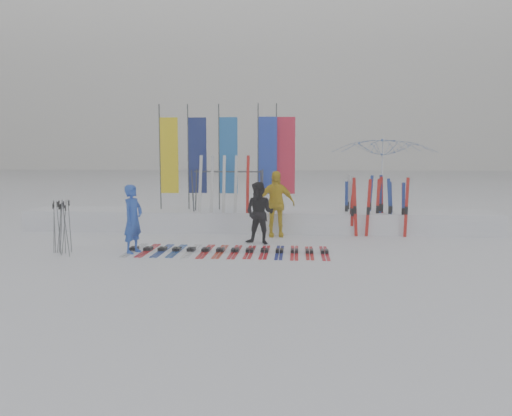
# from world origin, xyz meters

# --- Properties ---
(ground) EXTENTS (120.00, 120.00, 0.00)m
(ground) POSITION_xyz_m (0.00, 0.00, 0.00)
(ground) COLOR white
(ground) RESTS_ON ground
(snow_bank) EXTENTS (14.00, 1.60, 0.60)m
(snow_bank) POSITION_xyz_m (0.00, 4.60, 0.30)
(snow_bank) COLOR white
(snow_bank) RESTS_ON ground
(person_blue) EXTENTS (0.54, 0.67, 1.59)m
(person_blue) POSITION_xyz_m (-2.61, 0.87, 0.80)
(person_blue) COLOR blue
(person_blue) RESTS_ON ground
(person_black) EXTENTS (0.91, 0.80, 1.59)m
(person_black) POSITION_xyz_m (0.24, 2.27, 0.79)
(person_black) COLOR black
(person_black) RESTS_ON ground
(person_yellow) EXTENTS (1.12, 0.57, 1.83)m
(person_yellow) POSITION_xyz_m (0.59, 3.48, 0.92)
(person_yellow) COLOR yellow
(person_yellow) RESTS_ON ground
(tent_canopy) EXTENTS (4.08, 4.11, 2.92)m
(tent_canopy) POSITION_xyz_m (3.91, 5.77, 1.46)
(tent_canopy) COLOR white
(tent_canopy) RESTS_ON ground
(ski_row) EXTENTS (4.70, 1.69, 0.07)m
(ski_row) POSITION_xyz_m (-0.44, 1.16, 0.04)
(ski_row) COLOR #B0B2B7
(ski_row) RESTS_ON ground
(pole_cluster) EXTENTS (0.56, 0.57, 1.25)m
(pole_cluster) POSITION_xyz_m (-4.24, 0.67, 0.61)
(pole_cluster) COLOR #595B60
(pole_cluster) RESTS_ON ground
(feather_flags) EXTENTS (4.15, 0.19, 3.20)m
(feather_flags) POSITION_xyz_m (-0.90, 4.75, 2.24)
(feather_flags) COLOR #383A3F
(feather_flags) RESTS_ON ground
(ski_rack) EXTENTS (2.04, 0.80, 1.23)m
(ski_rack) POSITION_xyz_m (-0.84, 4.20, 1.38)
(ski_rack) COLOR #383A3F
(ski_rack) RESTS_ON ground
(upright_skis) EXTENTS (1.63, 1.18, 1.69)m
(upright_skis) POSITION_xyz_m (3.34, 4.12, 0.79)
(upright_skis) COLOR silver
(upright_skis) RESTS_ON ground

